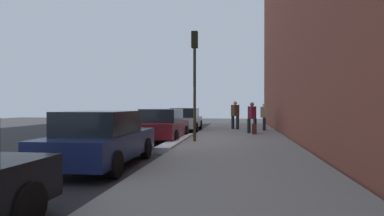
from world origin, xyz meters
TOP-DOWN VIEW (x-y plane):
  - ground_plane at (0.00, 0.00)m, footprint 56.00×56.00m
  - sidewalk at (0.00, -3.30)m, footprint 28.00×4.60m
  - lane_stripe_centre at (0.00, 3.20)m, footprint 28.00×0.14m
  - snow_bank_curb at (-0.57, -0.70)m, footprint 5.99×0.56m
  - parked_car_navy at (-5.97, 0.36)m, footprint 4.62×2.02m
  - parked_car_maroon at (0.42, 0.21)m, footprint 4.32×1.91m
  - parked_car_silver at (6.77, 0.18)m, footprint 4.56×1.97m
  - pedestrian_tan_coat at (5.91, -4.87)m, footprint 0.55×0.47m
  - pedestrian_brown_coat at (6.78, -3.09)m, footprint 0.57×0.55m
  - pedestrian_burgundy_coat at (3.74, -4.05)m, footprint 0.54×0.53m
  - traffic_light_pole at (-0.70, -1.46)m, footprint 0.35×0.26m
  - rolling_suitcase at (3.20, -4.14)m, footprint 0.34×0.22m

SIDE VIEW (x-z plane):
  - ground_plane at x=0.00m, z-range 0.00..0.00m
  - lane_stripe_centre at x=0.00m, z-range 0.00..0.01m
  - sidewalk at x=0.00m, z-range 0.00..0.15m
  - snow_bank_curb at x=-0.57m, z-range 0.00..0.22m
  - rolling_suitcase at x=3.20m, z-range -0.03..0.87m
  - parked_car_maroon at x=0.42m, z-range 0.00..1.51m
  - parked_car_silver at x=6.77m, z-range 0.00..1.51m
  - parked_car_navy at x=-5.97m, z-range 0.00..1.51m
  - pedestrian_tan_coat at x=5.91m, z-range 0.21..1.88m
  - pedestrian_burgundy_coat at x=3.74m, z-range 0.21..1.91m
  - pedestrian_brown_coat at x=6.78m, z-range 0.21..2.02m
  - traffic_light_pole at x=-0.70m, z-range 0.95..5.63m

